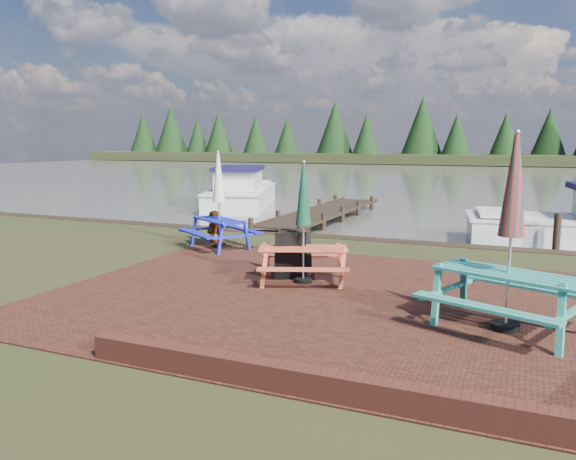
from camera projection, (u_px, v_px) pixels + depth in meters
The scene contains 12 objects.
ground at pixel (293, 313), 8.78m from camera, with size 120.00×120.00×0.00m, color black.
paving at pixel (315, 297), 9.69m from camera, with size 9.00×7.50×0.02m, color #361611.
brick_wall at pixel (395, 390), 5.73m from camera, with size 6.21×1.79×0.30m.
water at pixel (482, 177), 42.37m from camera, with size 120.00×60.00×0.02m, color #403D37.
far_treeline at pixel (502, 136), 68.18m from camera, with size 120.00×10.00×8.10m.
picnic_table_teal at pixel (509, 263), 7.83m from camera, with size 2.51×2.38×2.78m.
picnic_table_red at pixel (303, 242), 10.51m from camera, with size 2.07×1.96×2.29m.
picnic_table_blue at pixel (219, 215), 14.03m from camera, with size 2.29×2.24×2.41m.
chalkboard at pixel (293, 254), 10.88m from camera, with size 0.63×0.84×0.96m.
jetty at pixel (324, 212), 20.36m from camera, with size 1.76×9.08×1.00m.
boat_jetty at pixel (241, 194), 24.50m from camera, with size 4.49×7.25×1.99m.
person at pixel (215, 211), 14.80m from camera, with size 0.62×0.40×1.69m, color gray.
Camera 1 is at (3.27, -7.81, 2.66)m, focal length 35.00 mm.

